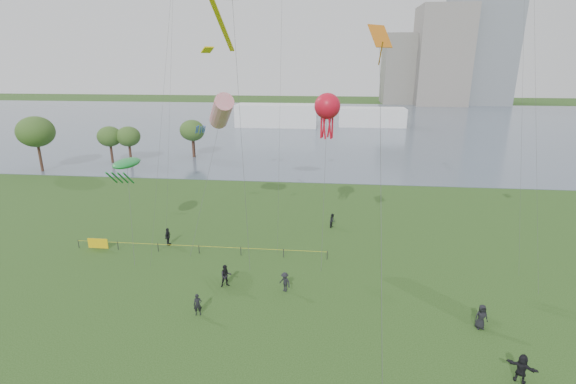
# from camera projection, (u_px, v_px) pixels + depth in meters

# --- Properties ---
(ground_plane) EXTENTS (400.00, 400.00, 0.00)m
(ground_plane) POSITION_uv_depth(u_px,v_px,m) (270.00, 377.00, 23.92)
(ground_plane) COLOR #1D3B12
(lake) EXTENTS (400.00, 120.00, 0.08)m
(lake) POSITION_uv_depth(u_px,v_px,m) (321.00, 124.00, 118.76)
(lake) COLOR slate
(lake) RESTS_ON ground_plane
(building_mid) EXTENTS (20.00, 20.00, 38.00)m
(building_mid) POSITION_uv_depth(u_px,v_px,m) (441.00, 56.00, 167.29)
(building_mid) COLOR gray
(building_mid) RESTS_ON ground_plane
(building_low) EXTENTS (16.00, 18.00, 28.00)m
(building_low) POSITION_uv_depth(u_px,v_px,m) (402.00, 69.00, 175.88)
(building_low) COLOR slate
(building_low) RESTS_ON ground_plane
(pavilion_left) EXTENTS (22.00, 8.00, 6.00)m
(pavilion_left) POSITION_uv_depth(u_px,v_px,m) (277.00, 115.00, 114.32)
(pavilion_left) COLOR white
(pavilion_left) RESTS_ON ground_plane
(pavilion_right) EXTENTS (18.00, 7.00, 5.00)m
(pavilion_right) POSITION_uv_depth(u_px,v_px,m) (372.00, 117.00, 114.73)
(pavilion_right) COLOR white
(pavilion_right) RESTS_ON ground_plane
(trees) EXTENTS (26.44, 18.12, 8.96)m
(trees) POSITION_uv_depth(u_px,v_px,m) (116.00, 133.00, 71.75)
(trees) COLOR #3D251B
(trees) RESTS_ON ground_plane
(fence) EXTENTS (24.07, 0.07, 1.05)m
(fence) POSITION_uv_depth(u_px,v_px,m) (137.00, 245.00, 39.69)
(fence) COLOR black
(fence) RESTS_ON ground_plane
(spectator_a) EXTENTS (1.12, 1.03, 1.86)m
(spectator_a) POSITION_uv_depth(u_px,v_px,m) (226.00, 276.00, 33.25)
(spectator_a) COLOR black
(spectator_a) RESTS_ON ground_plane
(spectator_b) EXTENTS (1.20, 1.09, 1.61)m
(spectator_b) POSITION_uv_depth(u_px,v_px,m) (285.00, 282.00, 32.58)
(spectator_b) COLOR black
(spectator_b) RESTS_ON ground_plane
(spectator_c) EXTENTS (0.49, 1.06, 1.78)m
(spectator_c) POSITION_uv_depth(u_px,v_px,m) (168.00, 237.00, 40.77)
(spectator_c) COLOR black
(spectator_c) RESTS_ON ground_plane
(spectator_d) EXTENTS (0.92, 0.66, 1.76)m
(spectator_d) POSITION_uv_depth(u_px,v_px,m) (481.00, 317.00, 28.03)
(spectator_d) COLOR black
(spectator_d) RESTS_ON ground_plane
(spectator_e) EXTENTS (1.67, 1.28, 1.76)m
(spectator_e) POSITION_uv_depth(u_px,v_px,m) (522.00, 368.00, 23.32)
(spectator_e) COLOR black
(spectator_e) RESTS_ON ground_plane
(spectator_f) EXTENTS (0.67, 0.52, 1.63)m
(spectator_f) POSITION_uv_depth(u_px,v_px,m) (198.00, 305.00, 29.53)
(spectator_f) COLOR black
(spectator_f) RESTS_ON ground_plane
(spectator_g) EXTENTS (0.82, 0.92, 1.56)m
(spectator_g) POSITION_uv_depth(u_px,v_px,m) (333.00, 220.00, 45.20)
(spectator_g) COLOR black
(spectator_g) RESTS_ON ground_plane
(kite_windsock) EXTENTS (4.27, 8.39, 14.59)m
(kite_windsock) POSITION_uv_depth(u_px,v_px,m) (221.00, 111.00, 40.15)
(kite_windsock) COLOR #3F3F42
(kite_creature) EXTENTS (3.31, 6.92, 8.44)m
(kite_creature) POSITION_uv_depth(u_px,v_px,m) (126.00, 164.00, 39.45)
(kite_creature) COLOR #3F3F42
(kite_octopus) EXTENTS (2.33, 6.83, 14.63)m
(kite_octopus) POSITION_uv_depth(u_px,v_px,m) (327.00, 107.00, 37.25)
(kite_octopus) COLOR #3F3F42
(kite_delta) EXTENTS (1.63, 11.69, 19.41)m
(kite_delta) POSITION_uv_depth(u_px,v_px,m) (380.00, 52.00, 24.72)
(kite_delta) COLOR #3F3F42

